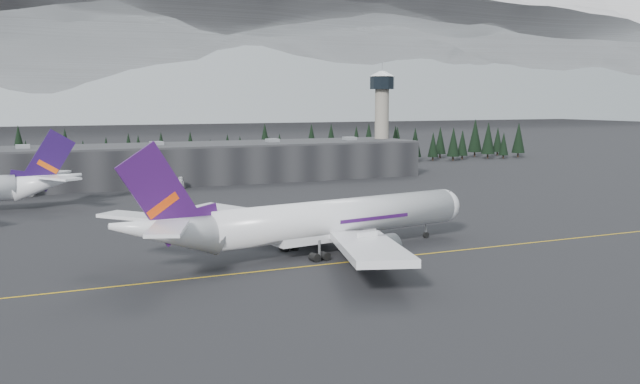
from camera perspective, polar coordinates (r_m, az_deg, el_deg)
name	(u,v)px	position (r m, az deg, el deg)	size (l,w,h in m)	color
ground	(368,257)	(123.79, 3.88, -5.21)	(1400.00, 1400.00, 0.00)	black
taxiline	(374,259)	(122.08, 4.33, -5.39)	(400.00, 0.40, 0.02)	gold
terminal	(188,163)	(239.12, -10.55, 2.28)	(160.00, 30.00, 12.60)	black
control_tower	(382,110)	(269.18, 4.97, 6.58)	(10.00, 10.00, 37.70)	gray
treeline	(163,152)	(274.96, -12.44, 3.13)	(360.00, 20.00, 15.00)	black
mountain_ridge	(37,119)	(1107.95, -21.73, 5.44)	(4400.00, 900.00, 420.00)	white
jet_main	(311,222)	(124.38, -0.76, -2.38)	(70.40, 64.50, 20.82)	white
gse_vehicle_a	(29,195)	(214.86, -22.24, -0.21)	(2.26, 4.90, 1.36)	white
gse_vehicle_b	(181,187)	(220.71, -11.02, 0.39)	(1.56, 3.88, 1.32)	silver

